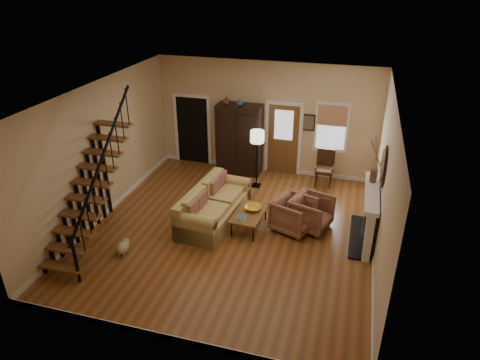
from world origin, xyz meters
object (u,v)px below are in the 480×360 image
(floor_lamp, at_px, (257,159))
(side_chair, at_px, (324,169))
(sofa, at_px, (214,206))
(coffee_table, at_px, (249,220))
(armchair_right, at_px, (311,213))
(armoire, at_px, (239,139))
(armchair_left, at_px, (294,214))

(floor_lamp, bearing_deg, side_chair, 18.04)
(sofa, bearing_deg, side_chair, 54.54)
(coffee_table, xyz_separation_m, side_chair, (1.46, 2.76, 0.29))
(sofa, xyz_separation_m, floor_lamp, (0.54, 2.09, 0.39))
(sofa, bearing_deg, armchair_right, 14.78)
(armoire, xyz_separation_m, armchair_right, (2.49, -2.52, -0.65))
(armoire, distance_m, armchair_left, 3.50)
(coffee_table, height_order, floor_lamp, floor_lamp)
(sofa, xyz_separation_m, armchair_left, (1.91, 0.17, -0.03))
(sofa, xyz_separation_m, armchair_right, (2.30, 0.36, -0.04))
(armchair_left, distance_m, armchair_right, 0.43)
(sofa, bearing_deg, floor_lamp, 81.43)
(coffee_table, height_order, armchair_left, armchair_left)
(coffee_table, relative_size, side_chair, 1.10)
(armchair_left, relative_size, side_chair, 0.88)
(armoire, bearing_deg, floor_lamp, -47.44)
(armoire, height_order, armchair_right, armoire)
(armchair_right, distance_m, side_chair, 2.33)
(coffee_table, distance_m, floor_lamp, 2.28)
(side_chair, bearing_deg, sofa, -131.29)
(armchair_right, height_order, side_chair, side_chair)
(armchair_right, bearing_deg, sofa, 116.38)
(coffee_table, bearing_deg, floor_lamp, 99.38)
(sofa, distance_m, floor_lamp, 2.20)
(coffee_table, bearing_deg, armchair_right, 17.21)
(armchair_right, xyz_separation_m, floor_lamp, (-1.76, 1.73, 0.43))
(coffee_table, height_order, armchair_right, armchair_right)
(armoire, height_order, sofa, armoire)
(armchair_left, height_order, armchair_right, armchair_left)
(coffee_table, distance_m, armchair_left, 1.06)
(armchair_left, bearing_deg, coffee_table, 122.74)
(armchair_right, bearing_deg, floor_lamp, 62.91)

